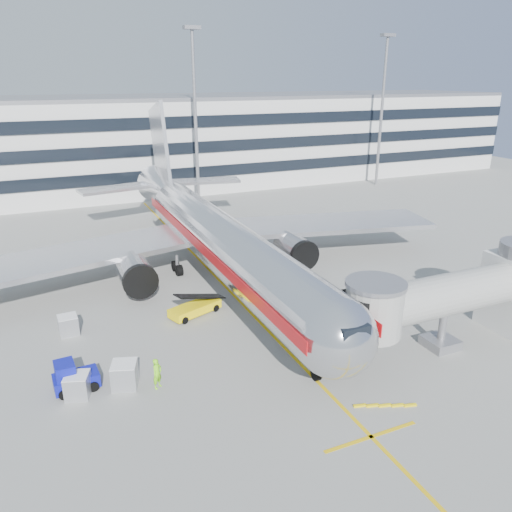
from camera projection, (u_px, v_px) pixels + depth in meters
name	position (u px, v px, depth m)	size (l,w,h in m)	color
ground	(265.00, 327.00, 39.52)	(180.00, 180.00, 0.00)	gray
lead_in_line	(221.00, 282.00, 48.12)	(0.25, 70.00, 0.01)	#DCAD0B
stop_bar	(371.00, 437.00, 27.49)	(6.00, 0.25, 0.01)	#DCAD0B
main_jet	(214.00, 236.00, 48.16)	(50.95, 48.70, 16.06)	silver
jet_bridge	(464.00, 295.00, 35.98)	(17.80, 4.50, 7.00)	silver
terminal	(125.00, 143.00, 86.69)	(150.00, 24.25, 15.60)	silver
light_mast_centre	(195.00, 104.00, 73.63)	(2.40, 1.20, 25.45)	gray
light_mast_east	(383.00, 100.00, 86.60)	(2.40, 1.20, 25.45)	gray
belt_loader	(195.00, 308.00, 41.40)	(4.77, 3.07, 2.24)	yellow
baggage_tug	(73.00, 378.00, 31.34)	(2.82, 1.91, 2.04)	#0D1293
cargo_container_left	(125.00, 375.00, 31.74)	(1.96, 1.96, 1.65)	#B0B2B7
cargo_container_right	(68.00, 325.00, 38.26)	(1.47, 1.47, 1.49)	#B0B2B7
cargo_container_front	(78.00, 385.00, 30.77)	(1.79, 1.79, 1.51)	#B0B2B7
ramp_worker	(157.00, 373.00, 31.52)	(0.75, 0.49, 2.06)	#7DEC18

